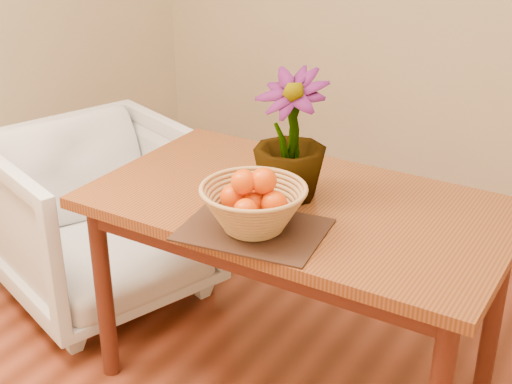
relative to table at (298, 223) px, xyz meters
The scene contains 6 objects.
table is the anchor object (origin of this frame).
placemat 0.28m from the table, 93.73° to the right, with size 0.43×0.32×0.01m, color #351C13.
wicker_basket 0.31m from the table, 93.73° to the right, with size 0.33×0.33×0.13m.
orange_pile 0.34m from the table, 93.61° to the right, with size 0.21×0.20×0.14m.
potted_plant 0.31m from the table, 167.90° to the left, with size 0.24×0.24×0.43m, color #194413.
armchair 1.04m from the table, behind, with size 0.81×0.76×0.83m, color gray.
Camera 1 is at (0.99, -1.61, 1.78)m, focal length 50.00 mm.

